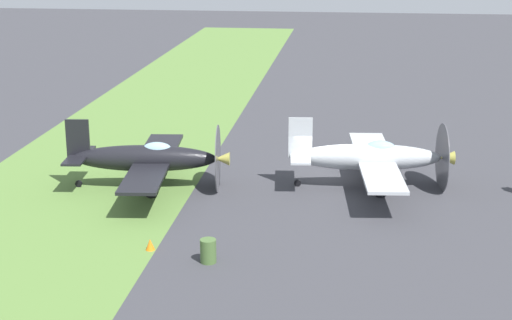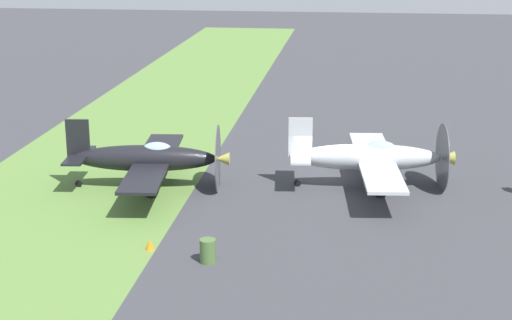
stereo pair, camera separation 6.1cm
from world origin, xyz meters
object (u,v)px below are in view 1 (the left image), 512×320
object	(u,v)px
fuel_drum	(208,251)
runway_marker_cone	(150,245)
airplane_wingman	(148,158)
supply_crate	(363,141)
airplane_lead	(371,157)

from	to	relation	value
fuel_drum	runway_marker_cone	bearing A→B (deg)	-109.83
fuel_drum	runway_marker_cone	xyz separation A→B (m)	(-0.88, -2.43, -0.23)
airplane_wingman	supply_crate	world-z (taller)	airplane_wingman
airplane_wingman	runway_marker_cone	bearing A→B (deg)	9.37
fuel_drum	supply_crate	distance (m)	17.86
airplane_lead	fuel_drum	xyz separation A→B (m)	(9.68, -6.05, -1.03)
fuel_drum	runway_marker_cone	size ratio (longest dim) A/B	2.05
airplane_lead	supply_crate	world-z (taller)	airplane_lead
airplane_wingman	fuel_drum	world-z (taller)	airplane_wingman
supply_crate	runway_marker_cone	bearing A→B (deg)	-27.09
airplane_lead	runway_marker_cone	size ratio (longest dim) A/B	22.56
airplane_lead	airplane_wingman	distance (m)	10.52
runway_marker_cone	airplane_lead	bearing A→B (deg)	136.08
airplane_wingman	fuel_drum	xyz separation A→B (m)	(8.29, 4.38, -1.00)
airplane_lead	fuel_drum	distance (m)	11.46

